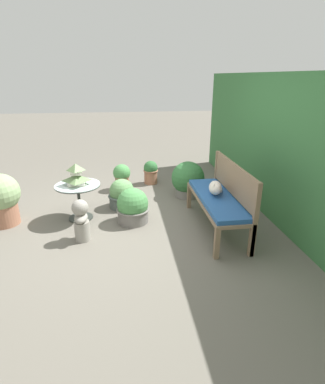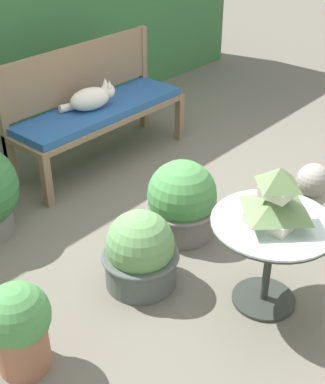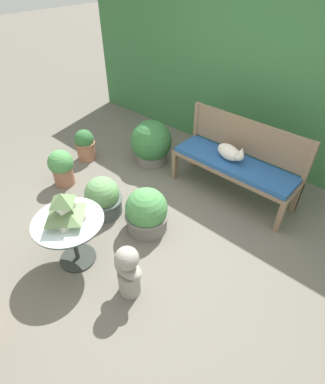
% 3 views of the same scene
% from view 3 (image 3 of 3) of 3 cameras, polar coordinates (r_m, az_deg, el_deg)
% --- Properties ---
extents(ground, '(30.00, 30.00, 0.00)m').
position_cam_3_polar(ground, '(3.36, -2.24, -8.22)').
color(ground, '#666056').
extents(foliage_hedge_back, '(6.40, 1.02, 2.10)m').
position_cam_3_polar(foliage_hedge_back, '(4.75, 21.25, 19.33)').
color(foliage_hedge_back, '#38703D').
rests_on(foliage_hedge_back, ground).
extents(garden_bench, '(1.56, 0.49, 0.49)m').
position_cam_3_polar(garden_bench, '(3.74, 13.42, 4.81)').
color(garden_bench, '#7F664C').
rests_on(garden_bench, ground).
extents(bench_backrest, '(1.56, 0.06, 0.94)m').
position_cam_3_polar(bench_backrest, '(3.79, 15.77, 9.37)').
color(bench_backrest, '#7F664C').
rests_on(bench_backrest, ground).
extents(cat, '(0.43, 0.28, 0.22)m').
position_cam_3_polar(cat, '(3.69, 12.72, 7.37)').
color(cat, silver).
rests_on(cat, garden_bench).
extents(patio_table, '(0.66, 0.66, 0.55)m').
position_cam_3_polar(patio_table, '(2.95, -17.17, -6.80)').
color(patio_table, '#2D332D').
rests_on(patio_table, ground).
extents(pagoda_birdhouse, '(0.32, 0.32, 0.32)m').
position_cam_3_polar(pagoda_birdhouse, '(2.79, -18.15, -3.18)').
color(pagoda_birdhouse, silver).
rests_on(pagoda_birdhouse, patio_table).
extents(garden_bust, '(0.30, 0.21, 0.57)m').
position_cam_3_polar(garden_bust, '(2.71, -6.55, -14.67)').
color(garden_bust, gray).
rests_on(garden_bust, ground).
extents(potted_plant_table_near, '(0.59, 0.59, 0.64)m').
position_cam_3_polar(potted_plant_table_near, '(4.34, -2.14, 9.20)').
color(potted_plant_table_near, slate).
rests_on(potted_plant_table_near, ground).
extents(potted_plant_patio_mid, '(0.46, 0.46, 0.48)m').
position_cam_3_polar(potted_plant_patio_mid, '(3.56, -11.32, -1.10)').
color(potted_plant_patio_mid, '#4C5651').
rests_on(potted_plant_patio_mid, ground).
extents(potted_plant_bench_left, '(0.49, 0.49, 0.52)m').
position_cam_3_polar(potted_plant_bench_left, '(3.28, -3.05, -3.88)').
color(potted_plant_bench_left, slate).
rests_on(potted_plant_bench_left, ground).
extents(potted_plant_table_far, '(0.33, 0.33, 0.50)m').
position_cam_3_polar(potted_plant_table_far, '(4.12, -18.66, 4.54)').
color(potted_plant_table_far, '#9E664C').
rests_on(potted_plant_table_far, ground).
extents(potted_plant_hedge_corner, '(0.30, 0.30, 0.47)m').
position_cam_3_polar(potted_plant_hedge_corner, '(4.58, -14.54, 8.77)').
color(potted_plant_hedge_corner, '#9E664C').
rests_on(potted_plant_hedge_corner, ground).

